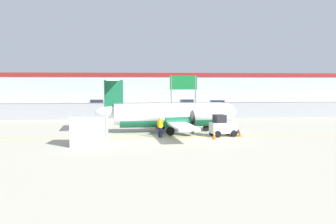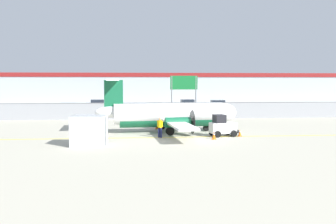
{
  "view_description": "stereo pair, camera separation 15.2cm",
  "coord_description": "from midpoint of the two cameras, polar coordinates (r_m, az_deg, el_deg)",
  "views": [
    {
      "loc": [
        -4.29,
        -29.14,
        4.63
      ],
      "look_at": [
        -0.89,
        6.39,
        1.8
      ],
      "focal_mm": 40.0,
      "sensor_mm": 36.0,
      "label": 1
    },
    {
      "loc": [
        -4.14,
        -29.15,
        4.63
      ],
      "look_at": [
        -0.89,
        6.39,
        1.8
      ],
      "focal_mm": 40.0,
      "sensor_mm": 36.0,
      "label": 2
    }
  ],
  "objects": [
    {
      "name": "commuter_airplane",
      "position": [
        34.86,
        0.65,
        -0.45
      ],
      "size": [
        13.39,
        16.08,
        4.92
      ],
      "rotation": [
        0.0,
        0.0,
        0.08
      ],
      "color": "white",
      "rests_on": "ground"
    },
    {
      "name": "traffic_cone_near_right",
      "position": [
        32.76,
        11.01,
        -3.12
      ],
      "size": [
        0.36,
        0.36,
        0.64
      ],
      "color": "orange",
      "rests_on": "ground"
    },
    {
      "name": "parked_car_7",
      "position": [
        57.39,
        15.12,
        0.64
      ],
      "size": [
        4.2,
        2.0,
        1.58
      ],
      "rotation": [
        0.0,
        0.0,
        3.14
      ],
      "color": "#19662D",
      "rests_on": "parking_lot_strip"
    },
    {
      "name": "parked_car_2",
      "position": [
        60.12,
        -8.24,
        0.92
      ],
      "size": [
        4.39,
        2.44,
        1.58
      ],
      "rotation": [
        0.0,
        0.0,
        3.28
      ],
      "color": "silver",
      "rests_on": "parking_lot_strip"
    },
    {
      "name": "ground_crew_worker",
      "position": [
        31.38,
        -1.09,
        -2.19
      ],
      "size": [
        0.51,
        0.47,
        1.7
      ],
      "rotation": [
        0.0,
        0.0,
        4.15
      ],
      "color": "#191E4C",
      "rests_on": "ground"
    },
    {
      "name": "parking_lot_strip",
      "position": [
        58.97,
        -1.12,
        0.09
      ],
      "size": [
        98.0,
        17.0,
        0.12
      ],
      "color": "#38383A",
      "rests_on": "ground"
    },
    {
      "name": "traffic_cone_far_right",
      "position": [
        37.32,
        -1.58,
        -2.11
      ],
      "size": [
        0.36,
        0.36,
        0.64
      ],
      "color": "orange",
      "rests_on": "ground"
    },
    {
      "name": "traffic_cone_near_left",
      "position": [
        30.74,
        7.15,
        -3.57
      ],
      "size": [
        0.36,
        0.36,
        0.64
      ],
      "color": "orange",
      "rests_on": "ground"
    },
    {
      "name": "background_building",
      "position": [
        77.26,
        -2.11,
        3.51
      ],
      "size": [
        91.0,
        8.1,
        6.5
      ],
      "color": "#A8B2BC",
      "rests_on": "ground"
    },
    {
      "name": "parked_car_5",
      "position": [
        64.81,
        3.13,
        1.22
      ],
      "size": [
        4.28,
        2.18,
        1.58
      ],
      "rotation": [
        0.0,
        0.0,
        0.05
      ],
      "color": "#B28C19",
      "rests_on": "parking_lot_strip"
    },
    {
      "name": "parked_car_0",
      "position": [
        55.44,
        -15.12,
        0.51
      ],
      "size": [
        4.26,
        2.13,
        1.58
      ],
      "rotation": [
        0.0,
        0.0,
        3.1
      ],
      "color": "red",
      "rests_on": "parking_lot_strip"
    },
    {
      "name": "baggage_tug",
      "position": [
        32.53,
        8.42,
        -2.18
      ],
      "size": [
        2.49,
        1.73,
        1.88
      ],
      "rotation": [
        0.0,
        0.0,
        0.18
      ],
      "color": "silver",
      "rests_on": "ground"
    },
    {
      "name": "traffic_cone_far_left",
      "position": [
        32.9,
        7.2,
        -3.04
      ],
      "size": [
        0.36,
        0.36,
        0.64
      ],
      "color": "orange",
      "rests_on": "ground"
    },
    {
      "name": "cargo_container",
      "position": [
        28.03,
        -11.79,
        -2.79
      ],
      "size": [
        2.62,
        2.27,
        2.2
      ],
      "rotation": [
        0.0,
        0.0,
        -0.12
      ],
      "color": "#B7BCC1",
      "rests_on": "ground"
    },
    {
      "name": "ground_plane",
      "position": [
        31.76,
        2.46,
        -3.84
      ],
      "size": [
        140.0,
        140.0,
        0.01
      ],
      "color": "#B2AD99"
    },
    {
      "name": "perimeter_fence",
      "position": [
        47.46,
        -0.12,
        0.29
      ],
      "size": [
        98.0,
        0.1,
        2.1
      ],
      "color": "gray",
      "rests_on": "ground"
    },
    {
      "name": "parked_car_1",
      "position": [
        65.16,
        -10.5,
        1.17
      ],
      "size": [
        4.21,
        2.03,
        1.58
      ],
      "rotation": [
        0.0,
        0.0,
        0.01
      ],
      "color": "black",
      "rests_on": "parking_lot_strip"
    },
    {
      "name": "parked_car_3",
      "position": [
        54.55,
        -1.81,
        0.6
      ],
      "size": [
        4.39,
        2.45,
        1.58
      ],
      "rotation": [
        0.0,
        0.0,
        0.14
      ],
      "color": "gray",
      "rests_on": "parking_lot_strip"
    },
    {
      "name": "highway_sign",
      "position": [
        49.18,
        2.52,
        3.96
      ],
      "size": [
        3.6,
        0.14,
        5.5
      ],
      "color": "slate",
      "rests_on": "ground"
    },
    {
      "name": "parked_car_4",
      "position": [
        52.69,
        1.96,
        0.46
      ],
      "size": [
        4.39,
        2.43,
        1.58
      ],
      "rotation": [
        0.0,
        0.0,
        0.13
      ],
      "color": "gray",
      "rests_on": "parking_lot_strip"
    },
    {
      "name": "parked_car_6",
      "position": [
        62.63,
        7.55,
        1.07
      ],
      "size": [
        4.24,
        2.08,
        1.58
      ],
      "rotation": [
        0.0,
        0.0,
        3.12
      ],
      "color": "gray",
      "rests_on": "parking_lot_strip"
    }
  ]
}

